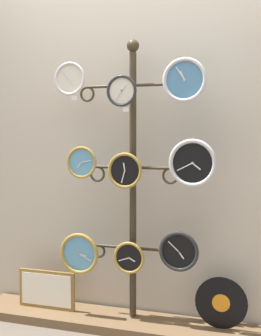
{
  "coord_description": "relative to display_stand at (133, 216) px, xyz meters",
  "views": [
    {
      "loc": [
        0.99,
        -2.53,
        1.25
      ],
      "look_at": [
        0.0,
        0.36,
        1.07
      ],
      "focal_mm": 50.0,
      "sensor_mm": 36.0,
      "label": 1
    }
  ],
  "objects": [
    {
      "name": "clock_middle_right",
      "position": [
        0.42,
        -0.11,
        0.37
      ],
      "size": [
        0.3,
        0.04,
        0.3
      ],
      "color": "black"
    },
    {
      "name": "clock_top_right",
      "position": [
        0.37,
        -0.1,
        0.88
      ],
      "size": [
        0.28,
        0.04,
        0.28
      ],
      "color": "#4C84B2"
    },
    {
      "name": "clock_middle_center",
      "position": [
        -0.02,
        -0.1,
        0.31
      ],
      "size": [
        0.24,
        0.04,
        0.24
      ],
      "color": "black"
    },
    {
      "name": "low_shelf",
      "position": [
        0.0,
        -0.06,
        -0.71
      ],
      "size": [
        2.2,
        0.36,
        0.06
      ],
      "color": "brown",
      "rests_on": "ground_plane"
    },
    {
      "name": "display_stand",
      "position": [
        0.0,
        0.0,
        0.0
      ],
      "size": [
        0.76,
        0.36,
        1.91
      ],
      "color": "#382D1E",
      "rests_on": "ground_plane"
    },
    {
      "name": "clock_bottom_right",
      "position": [
        0.34,
        -0.09,
        -0.19
      ],
      "size": [
        0.26,
        0.04,
        0.26
      ],
      "color": "black"
    },
    {
      "name": "price_tag_upper",
      "position": [
        -0.39,
        -0.09,
        0.79
      ],
      "size": [
        0.04,
        0.0,
        0.03
      ],
      "color": "white"
    },
    {
      "name": "clock_top_left",
      "position": [
        -0.42,
        -0.08,
        0.92
      ],
      "size": [
        0.22,
        0.04,
        0.22
      ],
      "color": "silver"
    },
    {
      "name": "price_tag_mid",
      "position": [
        -0.01,
        -0.11,
        0.71
      ],
      "size": [
        0.04,
        0.0,
        0.03
      ],
      "color": "white"
    },
    {
      "name": "clock_bottom_center",
      "position": [
        0.0,
        -0.07,
        -0.26
      ],
      "size": [
        0.21,
        0.04,
        0.21
      ],
      "color": "black"
    },
    {
      "name": "clock_bottom_left",
      "position": [
        -0.35,
        -0.1,
        -0.25
      ],
      "size": [
        0.28,
        0.04,
        0.28
      ],
      "color": "#60A8DB"
    },
    {
      "name": "clock_top_center",
      "position": [
        -0.04,
        -0.11,
        0.82
      ],
      "size": [
        0.2,
        0.04,
        0.2
      ],
      "color": "silver"
    },
    {
      "name": "clock_middle_left",
      "position": [
        -0.34,
        -0.08,
        0.36
      ],
      "size": [
        0.22,
        0.04,
        0.22
      ],
      "color": "#60A8DB"
    },
    {
      "name": "picture_frame",
      "position": [
        -0.62,
        -0.06,
        -0.54
      ],
      "size": [
        0.43,
        0.02,
        0.27
      ],
      "color": "olive",
      "rests_on": "low_shelf"
    },
    {
      "name": "shop_wall",
      "position": [
        0.0,
        0.16,
        0.66
      ],
      "size": [
        4.4,
        0.04,
        2.8
      ],
      "color": "#BCB2A3",
      "rests_on": "ground_plane"
    },
    {
      "name": "vinyl_record",
      "position": [
        0.59,
        -0.02,
        -0.51
      ],
      "size": [
        0.33,
        0.01,
        0.33
      ],
      "color": "black",
      "rests_on": "low_shelf"
    }
  ]
}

